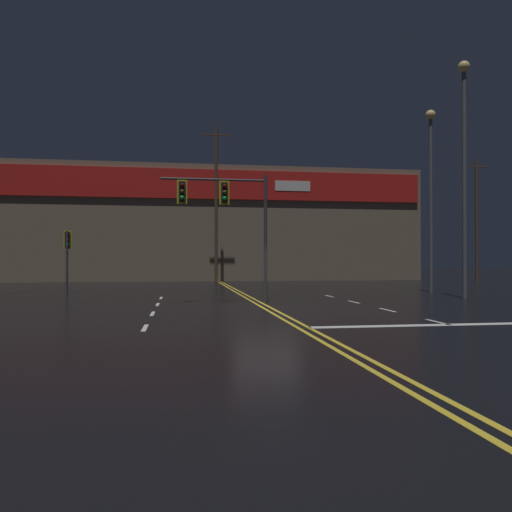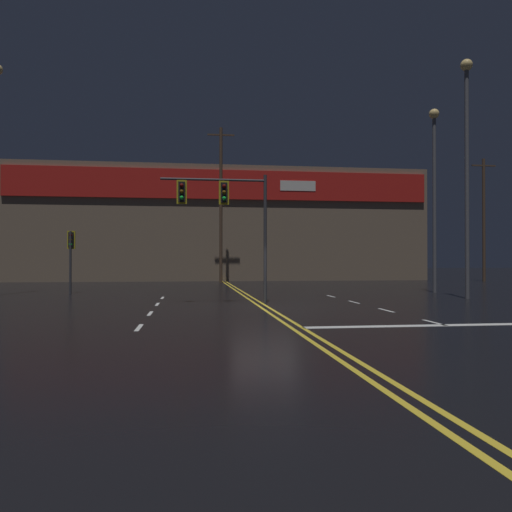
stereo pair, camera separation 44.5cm
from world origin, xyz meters
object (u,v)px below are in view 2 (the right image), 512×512
at_px(traffic_signal_corner_northwest, 71,247).
at_px(streetlight_near_left, 434,177).
at_px(streetlight_median_approach, 467,149).
at_px(traffic_signal_median, 223,205).

distance_m(traffic_signal_corner_northwest, streetlight_near_left, 20.63).
height_order(streetlight_near_left, streetlight_median_approach, streetlight_median_approach).
height_order(traffic_signal_median, streetlight_near_left, streetlight_near_left).
distance_m(traffic_signal_median, streetlight_median_approach, 12.06).
bearing_deg(streetlight_median_approach, streetlight_near_left, 81.58).
distance_m(traffic_signal_median, traffic_signal_corner_northwest, 10.99).
bearing_deg(streetlight_median_approach, traffic_signal_median, -174.08).
height_order(traffic_signal_median, traffic_signal_corner_northwest, traffic_signal_median).
bearing_deg(traffic_signal_corner_northwest, traffic_signal_median, -43.75).
relative_size(traffic_signal_corner_northwest, streetlight_near_left, 0.33).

